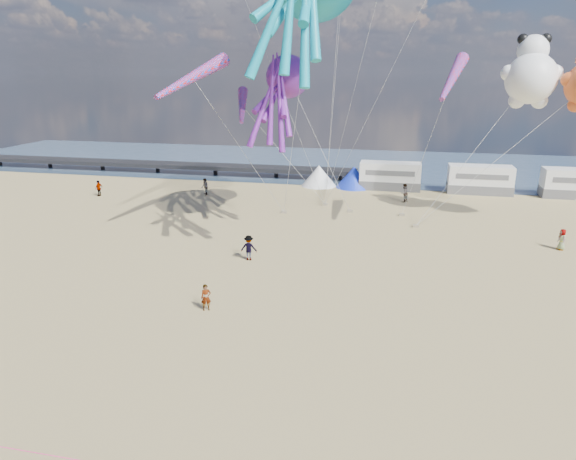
% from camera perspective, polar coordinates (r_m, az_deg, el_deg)
% --- Properties ---
extents(ground, '(120.00, 120.00, 0.00)m').
position_cam_1_polar(ground, '(22.50, -8.12, -16.87)').
color(ground, tan).
rests_on(ground, ground).
extents(water, '(120.00, 120.00, 0.00)m').
position_cam_1_polar(water, '(73.77, 6.82, 7.24)').
color(water, '#334961').
rests_on(water, ground).
extents(pier, '(60.00, 3.00, 0.50)m').
position_cam_1_polar(pier, '(71.54, -17.22, 7.09)').
color(pier, black).
rests_on(pier, ground).
extents(motorhome_0, '(6.60, 2.50, 3.00)m').
position_cam_1_polar(motorhome_0, '(58.43, 11.26, 5.92)').
color(motorhome_0, silver).
rests_on(motorhome_0, ground).
extents(motorhome_1, '(6.60, 2.50, 3.00)m').
position_cam_1_polar(motorhome_1, '(59.05, 20.54, 5.28)').
color(motorhome_1, silver).
rests_on(motorhome_1, ground).
extents(motorhome_2, '(6.60, 2.50, 3.00)m').
position_cam_1_polar(motorhome_2, '(61.16, 29.38, 4.53)').
color(motorhome_2, silver).
rests_on(motorhome_2, ground).
extents(tent_white, '(4.00, 4.00, 2.40)m').
position_cam_1_polar(tent_white, '(59.16, 3.44, 6.06)').
color(tent_white, white).
rests_on(tent_white, ground).
extents(tent_blue, '(4.00, 4.00, 2.40)m').
position_cam_1_polar(tent_blue, '(58.69, 7.32, 5.86)').
color(tent_blue, '#1933CC').
rests_on(tent_blue, ground).
extents(standing_person, '(0.65, 0.57, 1.50)m').
position_cam_1_polar(standing_person, '(28.59, -9.10, -7.41)').
color(standing_person, tan).
rests_on(standing_person, ground).
extents(beachgoer_1, '(0.94, 1.04, 1.79)m').
position_cam_1_polar(beachgoer_1, '(55.32, -9.22, 4.77)').
color(beachgoer_1, '#7F6659').
rests_on(beachgoer_1, ground).
extents(beachgoer_2, '(0.91, 0.74, 1.77)m').
position_cam_1_polar(beachgoer_2, '(35.63, -4.38, -1.98)').
color(beachgoer_2, '#7F6659').
rests_on(beachgoer_2, ground).
extents(beachgoer_3, '(0.80, 1.18, 1.68)m').
position_cam_1_polar(beachgoer_3, '(57.71, -20.27, 4.38)').
color(beachgoer_3, '#7F6659').
rests_on(beachgoer_3, ground).
extents(beachgoer_6, '(0.50, 0.65, 1.58)m').
position_cam_1_polar(beachgoer_6, '(42.61, 28.15, -0.94)').
color(beachgoer_6, '#7F6659').
rests_on(beachgoer_6, ground).
extents(beachgoer_7, '(1.03, 1.09, 1.87)m').
position_cam_1_polar(beachgoer_7, '(52.88, 12.79, 4.04)').
color(beachgoer_7, '#7F6659').
rests_on(beachgoer_7, ground).
extents(sandbag_a, '(0.50, 0.35, 0.22)m').
position_cam_1_polar(sandbag_a, '(47.62, -0.47, 2.02)').
color(sandbag_a, gray).
rests_on(sandbag_a, ground).
extents(sandbag_b, '(0.50, 0.35, 0.22)m').
position_cam_1_polar(sandbag_b, '(48.22, 6.89, 2.08)').
color(sandbag_b, gray).
rests_on(sandbag_b, ground).
extents(sandbag_c, '(0.50, 0.35, 0.22)m').
position_cam_1_polar(sandbag_c, '(44.60, 14.04, 0.44)').
color(sandbag_c, gray).
rests_on(sandbag_c, ground).
extents(sandbag_d, '(0.50, 0.35, 0.22)m').
position_cam_1_polar(sandbag_d, '(47.85, 12.53, 1.67)').
color(sandbag_d, gray).
rests_on(sandbag_d, ground).
extents(sandbag_e, '(0.50, 0.35, 0.22)m').
position_cam_1_polar(sandbag_e, '(50.46, 4.17, 2.84)').
color(sandbag_e, gray).
rests_on(sandbag_e, ground).
extents(kite_octopus_purple, '(3.81, 8.65, 9.82)m').
position_cam_1_polar(kite_octopus_purple, '(45.41, -0.00, 16.68)').
color(kite_octopus_purple, '#6B1E8E').
extents(kite_panda, '(5.48, 5.25, 6.82)m').
position_cam_1_polar(kite_panda, '(46.76, 25.38, 14.97)').
color(kite_panda, white).
extents(windsock_left, '(3.91, 7.54, 7.69)m').
position_cam_1_polar(windsock_left, '(39.99, -10.60, 16.33)').
color(windsock_left, red).
extents(windsock_mid, '(2.84, 6.77, 6.76)m').
position_cam_1_polar(windsock_mid, '(41.27, 17.83, 15.82)').
color(windsock_mid, red).
extents(windsock_right, '(2.15, 5.04, 4.98)m').
position_cam_1_polar(windsock_right, '(44.83, -5.10, 13.57)').
color(windsock_right, red).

